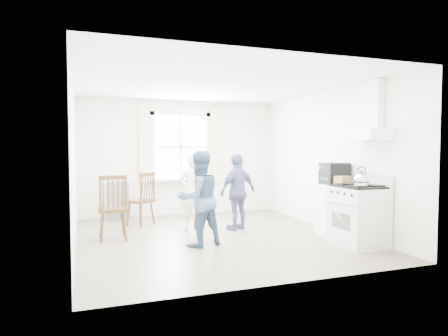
{
  "coord_description": "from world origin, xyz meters",
  "views": [
    {
      "loc": [
        -2.15,
        -6.43,
        1.54
      ],
      "look_at": [
        0.24,
        0.2,
        1.17
      ],
      "focal_mm": 32.0,
      "sensor_mm": 36.0,
      "label": 1
    }
  ],
  "objects_px": {
    "person_right": "(238,192)",
    "gas_stove": "(359,215)",
    "windsor_chair_b": "(113,201)",
    "person_left": "(192,192)",
    "low_cabinet": "(335,210)",
    "windsor_chair_a": "(145,193)",
    "stereo_stack": "(334,174)",
    "person_mid": "(199,198)"
  },
  "relations": [
    {
      "from": "person_right",
      "to": "gas_stove",
      "type": "bearing_deg",
      "value": 104.04
    },
    {
      "from": "windsor_chair_b",
      "to": "person_left",
      "type": "xyz_separation_m",
      "value": [
        1.45,
        0.36,
        0.04
      ]
    },
    {
      "from": "gas_stove",
      "to": "windsor_chair_b",
      "type": "relative_size",
      "value": 1.02
    },
    {
      "from": "low_cabinet",
      "to": "windsor_chair_a",
      "type": "relative_size",
      "value": 0.85
    },
    {
      "from": "stereo_stack",
      "to": "low_cabinet",
      "type": "bearing_deg",
      "value": -105.86
    },
    {
      "from": "windsor_chair_a",
      "to": "windsor_chair_b",
      "type": "height_order",
      "value": "windsor_chair_b"
    },
    {
      "from": "low_cabinet",
      "to": "person_mid",
      "type": "height_order",
      "value": "person_mid"
    },
    {
      "from": "person_left",
      "to": "person_mid",
      "type": "distance_m",
      "value": 1.18
    },
    {
      "from": "windsor_chair_a",
      "to": "person_right",
      "type": "relative_size",
      "value": 0.74
    },
    {
      "from": "windsor_chair_b",
      "to": "person_mid",
      "type": "xyz_separation_m",
      "value": [
        1.24,
        -0.8,
        0.08
      ]
    },
    {
      "from": "windsor_chair_b",
      "to": "person_right",
      "type": "bearing_deg",
      "value": 3.51
    },
    {
      "from": "stereo_stack",
      "to": "person_right",
      "type": "bearing_deg",
      "value": 144.06
    },
    {
      "from": "person_left",
      "to": "windsor_chair_a",
      "type": "bearing_deg",
      "value": -38.91
    },
    {
      "from": "windsor_chair_b",
      "to": "person_right",
      "type": "relative_size",
      "value": 0.77
    },
    {
      "from": "person_mid",
      "to": "person_right",
      "type": "distance_m",
      "value": 1.39
    },
    {
      "from": "windsor_chair_b",
      "to": "person_right",
      "type": "height_order",
      "value": "person_right"
    },
    {
      "from": "gas_stove",
      "to": "windsor_chair_a",
      "type": "xyz_separation_m",
      "value": [
        -2.89,
        2.76,
        0.16
      ]
    },
    {
      "from": "low_cabinet",
      "to": "windsor_chair_a",
      "type": "xyz_separation_m",
      "value": [
        -2.96,
        2.06,
        0.19
      ]
    },
    {
      "from": "windsor_chair_a",
      "to": "person_left",
      "type": "distance_m",
      "value": 1.07
    },
    {
      "from": "person_left",
      "to": "person_right",
      "type": "xyz_separation_m",
      "value": [
        0.81,
        -0.22,
        0.01
      ]
    },
    {
      "from": "windsor_chair_b",
      "to": "person_left",
      "type": "relative_size",
      "value": 0.77
    },
    {
      "from": "stereo_stack",
      "to": "person_left",
      "type": "distance_m",
      "value": 2.57
    },
    {
      "from": "person_left",
      "to": "person_right",
      "type": "height_order",
      "value": "person_right"
    },
    {
      "from": "windsor_chair_a",
      "to": "person_left",
      "type": "xyz_separation_m",
      "value": [
        0.76,
        -0.74,
        0.06
      ]
    },
    {
      "from": "gas_stove",
      "to": "low_cabinet",
      "type": "bearing_deg",
      "value": 84.32
    },
    {
      "from": "windsor_chair_b",
      "to": "person_mid",
      "type": "distance_m",
      "value": 1.48
    },
    {
      "from": "low_cabinet",
      "to": "stereo_stack",
      "type": "bearing_deg",
      "value": 74.14
    },
    {
      "from": "stereo_stack",
      "to": "person_mid",
      "type": "xyz_separation_m",
      "value": [
        -2.43,
        0.08,
        -0.34
      ]
    },
    {
      "from": "gas_stove",
      "to": "low_cabinet",
      "type": "xyz_separation_m",
      "value": [
        0.07,
        0.7,
        -0.03
      ]
    },
    {
      "from": "low_cabinet",
      "to": "person_left",
      "type": "height_order",
      "value": "person_left"
    },
    {
      "from": "windsor_chair_a",
      "to": "windsor_chair_b",
      "type": "distance_m",
      "value": 1.3
    },
    {
      "from": "stereo_stack",
      "to": "windsor_chair_b",
      "type": "distance_m",
      "value": 3.79
    },
    {
      "from": "person_left",
      "to": "windsor_chair_b",
      "type": "bearing_deg",
      "value": 19.18
    },
    {
      "from": "windsor_chair_b",
      "to": "person_left",
      "type": "bearing_deg",
      "value": 13.98
    },
    {
      "from": "stereo_stack",
      "to": "person_mid",
      "type": "distance_m",
      "value": 2.45
    },
    {
      "from": "person_mid",
      "to": "person_right",
      "type": "height_order",
      "value": "person_mid"
    },
    {
      "from": "stereo_stack",
      "to": "person_right",
      "type": "height_order",
      "value": "person_right"
    },
    {
      "from": "low_cabinet",
      "to": "person_right",
      "type": "bearing_deg",
      "value": 141.58
    },
    {
      "from": "low_cabinet",
      "to": "stereo_stack",
      "type": "distance_m",
      "value": 0.64
    },
    {
      "from": "person_left",
      "to": "low_cabinet",
      "type": "bearing_deg",
      "value": 154.22
    },
    {
      "from": "person_right",
      "to": "low_cabinet",
      "type": "bearing_deg",
      "value": 119.47
    },
    {
      "from": "low_cabinet",
      "to": "person_left",
      "type": "xyz_separation_m",
      "value": [
        -2.2,
        1.32,
        0.26
      ]
    }
  ]
}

